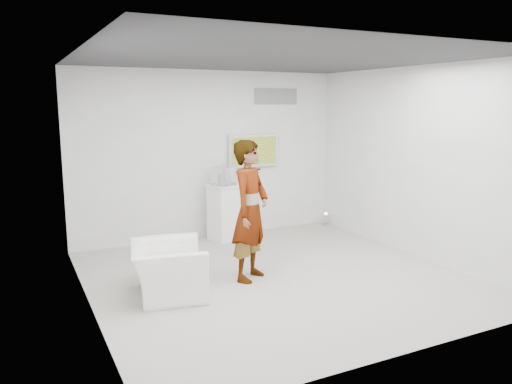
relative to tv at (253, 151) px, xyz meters
The scene contains 10 objects.
room 2.59m from the tv, 109.13° to the right, with size 5.01×5.01×3.00m.
tv is the anchor object (origin of this frame).
logo_decal 1.12m from the tv, ahead, with size 0.90×0.02×0.30m, color slate.
person 2.69m from the tv, 117.04° to the right, with size 0.71×0.46×1.94m, color white.
armchair 3.62m from the tv, 134.70° to the right, with size 1.03×0.90×0.67m, color white.
pedestal 1.32m from the tv, 157.92° to the right, with size 0.48×0.48×1.00m, color white.
floor_uplight 2.08m from the tv, ahead, with size 0.17×0.17×0.26m, color silver.
vitrine 0.88m from the tv, 157.92° to the right, with size 0.33×0.33×0.33m, color white.
console 0.91m from the tv, 157.92° to the right, with size 0.05×0.15×0.20m, color white.
wii_remote 2.34m from the tv, 117.88° to the right, with size 0.04×0.15×0.04m, color white.
Camera 1 is at (-3.25, -5.90, 2.42)m, focal length 35.00 mm.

